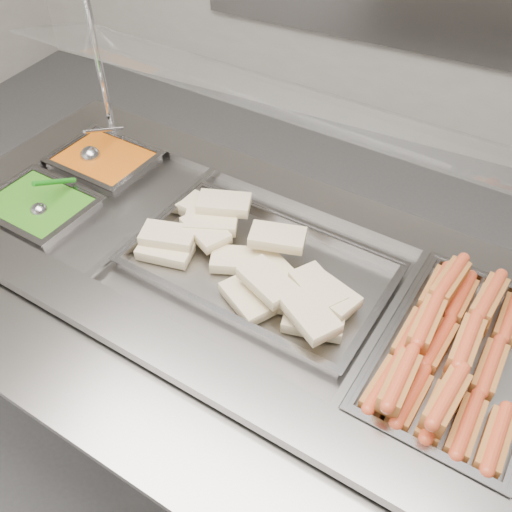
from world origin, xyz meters
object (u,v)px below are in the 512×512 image
at_px(sneeze_guard, 285,102).
at_px(serving_spoon, 42,206).
at_px(pan_hotdogs, 459,365).
at_px(pan_wraps, 259,270).
at_px(ladle, 92,155).
at_px(steam_counter, 243,353).

height_order(sneeze_guard, serving_spoon, sneeze_guard).
xyz_separation_m(pan_hotdogs, pan_wraps, (-0.57, 0.05, 0.02)).
xyz_separation_m(sneeze_guard, ladle, (-0.69, -0.03, -0.36)).
distance_m(sneeze_guard, pan_wraps, 0.45).
relative_size(pan_hotdogs, ladle, 2.89).
relative_size(pan_wraps, ladle, 3.57).
xyz_separation_m(pan_hotdogs, ladle, (-1.30, 0.25, 0.05)).
bearing_deg(serving_spoon, pan_hotdogs, 1.86).
xyz_separation_m(pan_wraps, ladle, (-0.74, 0.20, 0.03)).
height_order(pan_wraps, serving_spoon, serving_spoon).
bearing_deg(pan_hotdogs, steam_counter, 174.97).
bearing_deg(serving_spoon, steam_counter, 8.66).
relative_size(steam_counter, ladle, 9.74).
height_order(sneeze_guard, pan_wraps, sneeze_guard).
bearing_deg(ladle, pan_wraps, -14.98).
bearing_deg(pan_hotdogs, ladle, 169.27).
bearing_deg(ladle, sneeze_guard, 2.29).
relative_size(sneeze_guard, serving_spoon, 9.15).
distance_m(sneeze_guard, pan_hotdogs, 0.78).
bearing_deg(steam_counter, pan_wraps, -5.03).
distance_m(pan_hotdogs, pan_wraps, 0.57).
bearing_deg(pan_wraps, sneeze_guard, 100.31).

